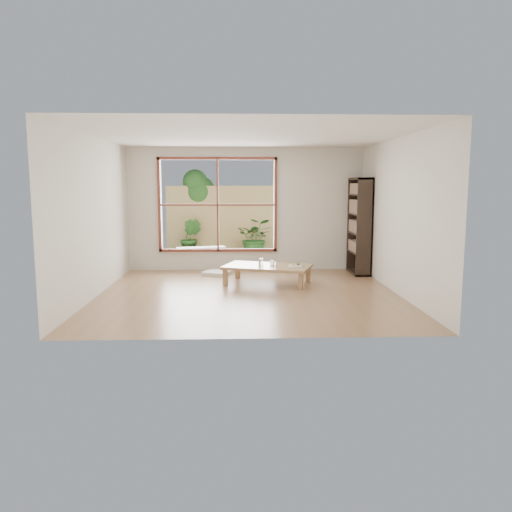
{
  "coord_description": "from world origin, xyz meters",
  "views": [
    {
      "loc": [
        -0.17,
        -8.23,
        1.8
      ],
      "look_at": [
        0.15,
        0.63,
        0.55
      ],
      "focal_mm": 35.0,
      "sensor_mm": 36.0,
      "label": 1
    }
  ],
  "objects_px": {
    "bookshelf": "(359,226)",
    "food_tray": "(295,266)",
    "low_table": "(267,268)",
    "garden_bench": "(201,250)"
  },
  "relations": [
    {
      "from": "bookshelf",
      "to": "food_tray",
      "type": "xyz_separation_m",
      "value": [
        -1.45,
        -1.19,
        -0.62
      ]
    },
    {
      "from": "low_table",
      "to": "bookshelf",
      "type": "relative_size",
      "value": 0.89
    },
    {
      "from": "garden_bench",
      "to": "bookshelf",
      "type": "bearing_deg",
      "value": -36.48
    },
    {
      "from": "food_tray",
      "to": "garden_bench",
      "type": "height_order",
      "value": "food_tray"
    },
    {
      "from": "garden_bench",
      "to": "food_tray",
      "type": "bearing_deg",
      "value": -67.47
    },
    {
      "from": "bookshelf",
      "to": "garden_bench",
      "type": "distance_m",
      "value": 3.69
    },
    {
      "from": "bookshelf",
      "to": "food_tray",
      "type": "relative_size",
      "value": 7.58
    },
    {
      "from": "garden_bench",
      "to": "low_table",
      "type": "bearing_deg",
      "value": -73.94
    },
    {
      "from": "low_table",
      "to": "garden_bench",
      "type": "height_order",
      "value": "garden_bench"
    },
    {
      "from": "food_tray",
      "to": "garden_bench",
      "type": "xyz_separation_m",
      "value": [
        -1.91,
        2.59,
        -0.03
      ]
    }
  ]
}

